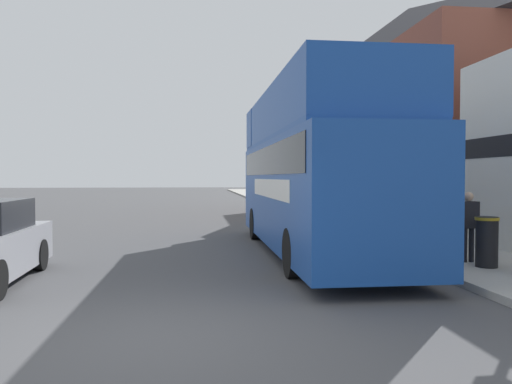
{
  "coord_description": "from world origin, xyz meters",
  "views": [
    {
      "loc": [
        0.47,
        -6.3,
        2.0
      ],
      "look_at": [
        2.1,
        7.35,
        1.6
      ],
      "focal_mm": 35.0,
      "sensor_mm": 36.0,
      "label": 1
    }
  ],
  "objects_px": {
    "tour_bus": "(312,182)",
    "lamp_post_second": "(320,143)",
    "lamp_post_nearest": "(404,122)",
    "parked_car_ahead_of_bus": "(288,210)",
    "litter_bin": "(487,240)",
    "pedestrian_third": "(468,220)"
  },
  "relations": [
    {
      "from": "tour_bus",
      "to": "pedestrian_third",
      "type": "bearing_deg",
      "value": -41.92
    },
    {
      "from": "tour_bus",
      "to": "parked_car_ahead_of_bus",
      "type": "xyz_separation_m",
      "value": [
        0.67,
        7.11,
        -1.21
      ]
    },
    {
      "from": "tour_bus",
      "to": "pedestrian_third",
      "type": "height_order",
      "value": "tour_bus"
    },
    {
      "from": "lamp_post_nearest",
      "to": "pedestrian_third",
      "type": "bearing_deg",
      "value": -65.21
    },
    {
      "from": "tour_bus",
      "to": "lamp_post_second",
      "type": "relative_size",
      "value": 2.12
    },
    {
      "from": "lamp_post_nearest",
      "to": "litter_bin",
      "type": "bearing_deg",
      "value": -70.18
    },
    {
      "from": "tour_bus",
      "to": "lamp_post_nearest",
      "type": "bearing_deg",
      "value": -23.27
    },
    {
      "from": "parked_car_ahead_of_bus",
      "to": "lamp_post_second",
      "type": "xyz_separation_m",
      "value": [
        1.73,
        1.57,
        2.84
      ]
    },
    {
      "from": "tour_bus",
      "to": "lamp_post_second",
      "type": "distance_m",
      "value": 9.15
    },
    {
      "from": "tour_bus",
      "to": "lamp_post_nearest",
      "type": "xyz_separation_m",
      "value": [
        2.12,
        -0.91,
        1.5
      ]
    },
    {
      "from": "pedestrian_third",
      "to": "litter_bin",
      "type": "bearing_deg",
      "value": -85.09
    },
    {
      "from": "tour_bus",
      "to": "lamp_post_second",
      "type": "height_order",
      "value": "lamp_post_second"
    },
    {
      "from": "tour_bus",
      "to": "lamp_post_second",
      "type": "bearing_deg",
      "value": 74.34
    },
    {
      "from": "lamp_post_nearest",
      "to": "lamp_post_second",
      "type": "distance_m",
      "value": 9.59
    },
    {
      "from": "litter_bin",
      "to": "pedestrian_third",
      "type": "bearing_deg",
      "value": 94.91
    },
    {
      "from": "parked_car_ahead_of_bus",
      "to": "litter_bin",
      "type": "xyz_separation_m",
      "value": [
        2.28,
        -10.32,
        0.01
      ]
    },
    {
      "from": "tour_bus",
      "to": "litter_bin",
      "type": "height_order",
      "value": "tour_bus"
    },
    {
      "from": "parked_car_ahead_of_bus",
      "to": "lamp_post_nearest",
      "type": "height_order",
      "value": "lamp_post_nearest"
    },
    {
      "from": "pedestrian_third",
      "to": "lamp_post_nearest",
      "type": "height_order",
      "value": "lamp_post_nearest"
    },
    {
      "from": "parked_car_ahead_of_bus",
      "to": "pedestrian_third",
      "type": "relative_size",
      "value": 2.65
    },
    {
      "from": "pedestrian_third",
      "to": "litter_bin",
      "type": "xyz_separation_m",
      "value": [
        0.05,
        -0.62,
        -0.37
      ]
    },
    {
      "from": "parked_car_ahead_of_bus",
      "to": "lamp_post_nearest",
      "type": "xyz_separation_m",
      "value": [
        1.45,
        -8.02,
        2.7
      ]
    }
  ]
}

